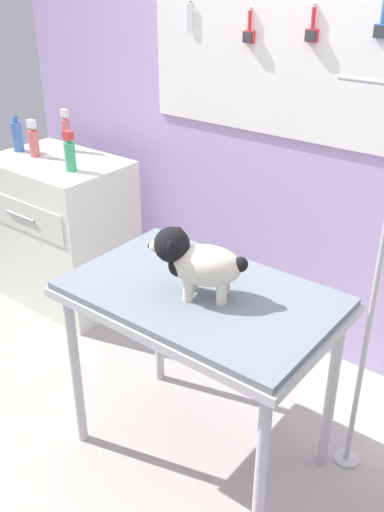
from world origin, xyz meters
The scene contains 10 objects.
ground centered at (0.00, 0.00, -0.02)m, with size 4.40×4.00×0.04m, color #A8A299.
rear_wall_panel centered at (0.00, 1.28, 1.16)m, with size 4.00×0.11×2.30m.
grooming_table centered at (0.11, 0.25, 0.75)m, with size 1.05×0.66×0.84m.
grooming_arm centered at (0.64, 0.60, 0.76)m, with size 0.30×0.11×1.62m.
dog centered at (0.11, 0.21, 0.98)m, with size 0.36×0.27×0.27m.
counter_left centered at (-1.37, 0.79, 0.46)m, with size 0.80×0.58×0.91m.
detangler_spray centered at (-1.46, 0.97, 1.02)m, with size 0.05×0.05×0.25m.
spray_bottle_short centered at (-1.52, 0.77, 1.01)m, with size 0.06×0.06×0.22m.
pump_bottle_white centered at (-1.68, 0.78, 1.01)m, with size 0.07×0.06×0.22m.
conditioner_bottle centered at (-1.16, 0.73, 1.01)m, with size 0.06×0.06×0.22m.
Camera 1 is at (1.24, -1.26, 1.97)m, focal length 40.38 mm.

